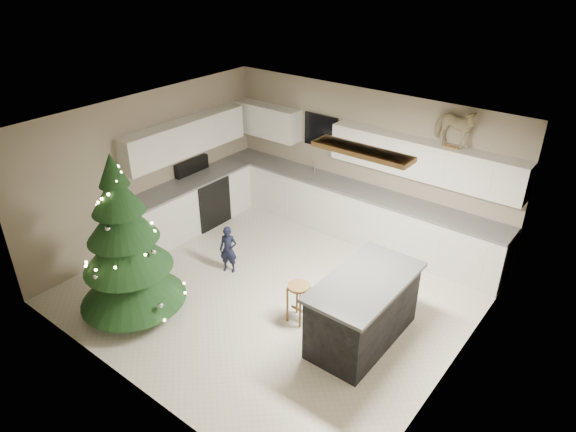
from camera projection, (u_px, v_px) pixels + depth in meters
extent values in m
plane|color=beige|center=(274.00, 291.00, 7.86)|extent=(5.50, 5.50, 0.00)
cube|color=gray|center=(363.00, 163.00, 8.98)|extent=(5.50, 0.02, 2.60)
cube|color=gray|center=(125.00, 303.00, 5.51)|extent=(5.50, 0.02, 2.60)
cube|color=gray|center=(148.00, 169.00, 8.73)|extent=(0.02, 5.00, 2.60)
cube|color=gray|center=(462.00, 287.00, 5.75)|extent=(0.02, 5.00, 2.60)
cube|color=silver|center=(271.00, 127.00, 6.63)|extent=(5.50, 5.00, 0.02)
cube|color=brown|center=(362.00, 151.00, 6.02)|extent=(1.25, 0.32, 0.06)
cube|color=white|center=(362.00, 154.00, 6.03)|extent=(1.15, 0.24, 0.02)
cube|color=white|center=(352.00, 212.00, 9.17)|extent=(5.48, 0.60, 0.90)
cube|color=white|center=(191.00, 206.00, 9.39)|extent=(0.60, 2.60, 0.90)
cube|color=slate|center=(353.00, 188.00, 8.94)|extent=(5.48, 0.62, 0.04)
cube|color=slate|center=(189.00, 182.00, 9.16)|extent=(0.62, 2.60, 0.04)
cube|color=white|center=(267.00, 121.00, 9.78)|extent=(1.40, 0.35, 0.60)
cube|color=white|center=(423.00, 160.00, 8.04)|extent=(3.20, 0.35, 0.60)
cube|color=white|center=(185.00, 137.00, 8.95)|extent=(0.35, 2.60, 0.60)
cube|color=black|center=(321.00, 131.00, 9.26)|extent=(0.70, 0.04, 0.60)
cube|color=#99999E|center=(311.00, 176.00, 9.45)|extent=(0.55, 0.40, 0.06)
cylinder|color=#99999E|center=(315.00, 167.00, 9.44)|extent=(0.03, 0.03, 0.24)
cube|color=black|center=(204.00, 200.00, 9.59)|extent=(0.64, 0.75, 0.90)
cube|color=black|center=(192.00, 167.00, 9.44)|extent=(0.10, 0.75, 0.30)
cube|color=black|center=(363.00, 311.00, 6.71)|extent=(0.80, 1.60, 0.90)
cube|color=#434343|center=(366.00, 282.00, 6.49)|extent=(0.90, 1.70, 0.05)
cylinder|color=brown|center=(299.00, 286.00, 6.98)|extent=(0.31, 0.31, 0.04)
cylinder|color=brown|center=(287.00, 305.00, 7.10)|extent=(0.03, 0.03, 0.56)
cylinder|color=brown|center=(300.00, 311.00, 6.98)|extent=(0.03, 0.03, 0.56)
cylinder|color=brown|center=(297.00, 297.00, 7.26)|extent=(0.03, 0.03, 0.56)
cylinder|color=brown|center=(310.00, 303.00, 7.14)|extent=(0.03, 0.03, 0.56)
cube|color=brown|center=(298.00, 309.00, 7.17)|extent=(0.24, 0.03, 0.03)
cylinder|color=#3F2816|center=(135.00, 302.00, 7.36)|extent=(0.13, 0.13, 0.32)
cone|color=#153618|center=(131.00, 277.00, 7.15)|extent=(1.47, 1.47, 0.76)
cone|color=#153618|center=(126.00, 247.00, 6.92)|extent=(1.21, 1.21, 0.65)
cone|color=#153618|center=(121.00, 219.00, 6.72)|extent=(0.95, 0.95, 0.60)
cone|color=#153618|center=(116.00, 193.00, 6.54)|extent=(0.69, 0.69, 0.54)
cone|color=#153618|center=(112.00, 169.00, 6.38)|extent=(0.39, 0.39, 0.43)
sphere|color=#FFD88C|center=(170.00, 317.00, 6.89)|extent=(0.04, 0.04, 0.04)
sphere|color=#FFD88C|center=(183.00, 296.00, 7.16)|extent=(0.04, 0.04, 0.04)
sphere|color=#FFD88C|center=(183.00, 277.00, 7.44)|extent=(0.04, 0.04, 0.04)
sphere|color=#FFD88C|center=(172.00, 263.00, 7.65)|extent=(0.04, 0.04, 0.04)
sphere|color=#FFD88C|center=(153.00, 254.00, 7.74)|extent=(0.04, 0.04, 0.04)
sphere|color=#FFD88C|center=(130.00, 251.00, 7.68)|extent=(0.04, 0.04, 0.04)
sphere|color=#FFD88C|center=(109.00, 253.00, 7.49)|extent=(0.04, 0.04, 0.04)
sphere|color=#FFD88C|center=(92.00, 258.00, 7.22)|extent=(0.04, 0.04, 0.04)
sphere|color=#FFD88C|center=(85.00, 265.00, 6.93)|extent=(0.04, 0.04, 0.04)
sphere|color=#FFD88C|center=(88.00, 271.00, 6.69)|extent=(0.04, 0.04, 0.04)
sphere|color=#FFD88C|center=(101.00, 272.00, 6.54)|extent=(0.04, 0.04, 0.04)
sphere|color=#FFD88C|center=(120.00, 267.00, 6.50)|extent=(0.04, 0.04, 0.04)
sphere|color=#FFD88C|center=(138.00, 258.00, 6.56)|extent=(0.04, 0.04, 0.04)
sphere|color=#FFD88C|center=(150.00, 245.00, 6.69)|extent=(0.04, 0.04, 0.04)
sphere|color=#FFD88C|center=(154.00, 232.00, 6.84)|extent=(0.04, 0.04, 0.04)
sphere|color=#FFD88C|center=(151.00, 221.00, 6.96)|extent=(0.04, 0.04, 0.04)
sphere|color=#FFD88C|center=(141.00, 212.00, 7.02)|extent=(0.04, 0.04, 0.04)
sphere|color=#FFD88C|center=(128.00, 207.00, 7.01)|extent=(0.04, 0.04, 0.04)
sphere|color=#FFD88C|center=(115.00, 204.00, 6.92)|extent=(0.04, 0.04, 0.04)
sphere|color=#FFD88C|center=(104.00, 203.00, 6.78)|extent=(0.04, 0.04, 0.04)
sphere|color=#FFD88C|center=(99.00, 203.00, 6.63)|extent=(0.04, 0.04, 0.04)
sphere|color=#FFD88C|center=(98.00, 202.00, 6.49)|extent=(0.04, 0.04, 0.04)
sphere|color=#FFD88C|center=(102.00, 199.00, 6.40)|extent=(0.04, 0.04, 0.04)
sphere|color=#FFD88C|center=(109.00, 194.00, 6.35)|extent=(0.04, 0.04, 0.04)
sphere|color=#FFD88C|center=(115.00, 188.00, 6.34)|extent=(0.04, 0.04, 0.04)
sphere|color=#FFD88C|center=(119.00, 180.00, 6.36)|extent=(0.04, 0.04, 0.04)
sphere|color=#FFD88C|center=(120.00, 173.00, 6.38)|extent=(0.04, 0.04, 0.04)
sphere|color=#FFD88C|center=(118.00, 166.00, 6.39)|extent=(0.04, 0.04, 0.04)
sphere|color=silver|center=(163.00, 304.00, 6.87)|extent=(0.08, 0.08, 0.08)
sphere|color=silver|center=(142.00, 251.00, 7.63)|extent=(0.08, 0.08, 0.08)
sphere|color=silver|center=(91.00, 272.00, 6.78)|extent=(0.08, 0.08, 0.08)
sphere|color=silver|center=(152.00, 253.00, 6.79)|extent=(0.08, 0.08, 0.08)
sphere|color=silver|center=(123.00, 221.00, 7.11)|extent=(0.08, 0.08, 0.08)
sphere|color=silver|center=(103.00, 227.00, 6.53)|extent=(0.08, 0.08, 0.08)
sphere|color=silver|center=(133.00, 204.00, 6.61)|extent=(0.08, 0.08, 0.08)
sphere|color=silver|center=(112.00, 186.00, 6.59)|extent=(0.08, 0.08, 0.08)
sphere|color=silver|center=(111.00, 174.00, 6.38)|extent=(0.08, 0.08, 0.08)
imported|color=black|center=(228.00, 250.00, 8.15)|extent=(0.34, 0.30, 0.79)
cube|color=brown|center=(450.00, 147.00, 7.64)|extent=(0.28, 0.02, 0.02)
cube|color=brown|center=(453.00, 146.00, 7.70)|extent=(0.28, 0.02, 0.02)
imported|color=beige|center=(455.00, 127.00, 7.52)|extent=(0.73, 0.39, 0.59)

